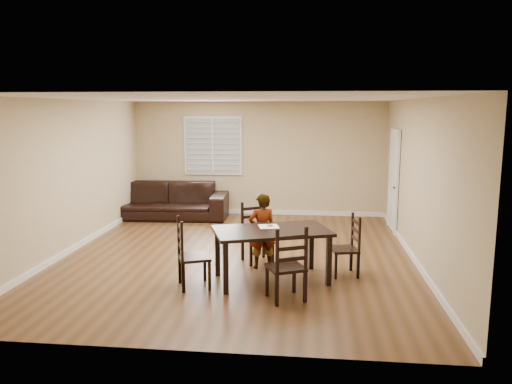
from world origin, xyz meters
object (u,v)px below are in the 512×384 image
sofa (167,200)px  chair_left (186,256)px  chair_near (255,234)px  donut (270,225)px  dining_table (272,235)px  child (262,231)px  chair_far (289,269)px  chair_right (351,248)px

sofa → chair_left: bearing=-73.4°
chair_near → donut: (0.32, -0.81, 0.35)m
dining_table → donut: (-0.04, 0.18, 0.11)m
chair_near → child: (0.17, -0.42, 0.15)m
child → chair_near: bearing=-87.9°
chair_far → chair_right: 1.52m
donut → sofa: bearing=125.4°
chair_far → donut: 1.12m
chair_near → chair_right: chair_near is taller
chair_near → chair_left: chair_left is taller
child → sofa: size_ratio=0.43×
chair_right → sofa: size_ratio=0.33×
donut → sofa: sofa is taller
chair_left → dining_table: bearing=-92.5°
dining_table → donut: bearing=83.7°
chair_far → sofa: size_ratio=0.36×
chair_near → chair_far: bearing=-99.8°
donut → chair_left: bearing=-152.5°
chair_near → chair_right: (1.56, -0.59, -0.03)m
dining_table → donut: 0.22m
dining_table → chair_left: bearing=-179.7°
chair_far → sofa: bearing=-82.5°
chair_left → donut: 1.35m
chair_left → sofa: bearing=-2.2°
chair_right → donut: (-1.24, -0.21, 0.38)m
chair_far → chair_right: chair_far is taller
chair_right → chair_left: bearing=-83.3°
donut → dining_table: bearing=-77.3°
dining_table → child: 0.61m
chair_far → chair_left: size_ratio=1.02×
dining_table → chair_right: chair_right is taller
chair_left → sofa: 4.73m
sofa → donut: bearing=-57.5°
donut → chair_right: bearing=9.8°
chair_left → chair_near: bearing=-52.3°
dining_table → chair_right: size_ratio=2.00×
dining_table → chair_right: (1.19, 0.40, -0.27)m
chair_near → chair_left: bearing=-150.4°
dining_table → sofa: 4.92m
dining_table → chair_right: 1.29m
chair_far → sofa: (-3.08, 4.87, -0.06)m
chair_near → child: child is taller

